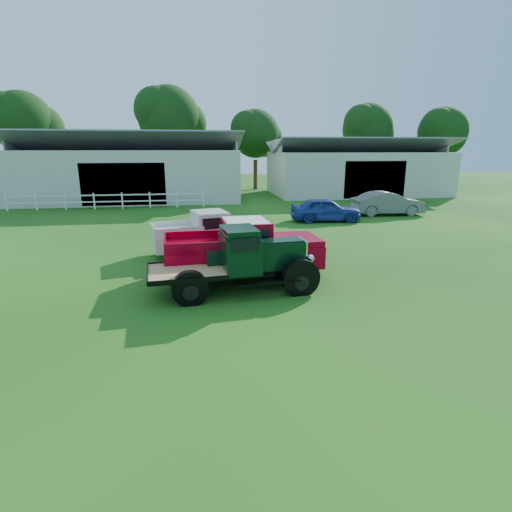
{
  "coord_description": "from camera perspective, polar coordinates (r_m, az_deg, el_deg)",
  "views": [
    {
      "loc": [
        -1.65,
        -10.88,
        4.35
      ],
      "look_at": [
        0.2,
        1.2,
        1.05
      ],
      "focal_mm": 28.0,
      "sensor_mm": 36.0,
      "label": 1
    }
  ],
  "objects": [
    {
      "name": "shed_right",
      "position": [
        41.02,
        14.06,
        12.25
      ],
      "size": [
        16.8,
        9.2,
        5.2
      ],
      "primitive_type": null,
      "color": "beige",
      "rests_on": "ground"
    },
    {
      "name": "shed_left",
      "position": [
        37.29,
        -17.34,
        12.08
      ],
      "size": [
        18.8,
        10.2,
        5.6
      ],
      "primitive_type": null,
      "color": "beige",
      "rests_on": "ground"
    },
    {
      "name": "tree_c",
      "position": [
        44.38,
        -0.08,
        15.32
      ],
      "size": [
        5.4,
        5.4,
        9.0
      ],
      "primitive_type": null,
      "color": "black",
      "rests_on": "ground"
    },
    {
      "name": "fence_rail",
      "position": [
        31.75,
        -20.35,
        7.41
      ],
      "size": [
        14.2,
        0.16,
        1.2
      ],
      "primitive_type": null,
      "color": "white",
      "rests_on": "ground"
    },
    {
      "name": "white_pickup",
      "position": [
        17.04,
        -6.83,
        3.29
      ],
      "size": [
        5.13,
        2.89,
        1.78
      ],
      "primitive_type": null,
      "rotation": [
        0.0,
        0.0,
        0.22
      ],
      "color": "silver",
      "rests_on": "ground"
    },
    {
      "name": "red_pickup",
      "position": [
        13.83,
        -1.92,
        1.13
      ],
      "size": [
        5.65,
        2.44,
        2.02
      ],
      "primitive_type": null,
      "rotation": [
        0.0,
        0.0,
        0.06
      ],
      "color": "#9D0017",
      "rests_on": "ground"
    },
    {
      "name": "tree_e",
      "position": [
        51.02,
        24.93,
        14.23
      ],
      "size": [
        5.7,
        5.7,
        9.5
      ],
      "primitive_type": null,
      "color": "black",
      "rests_on": "ground"
    },
    {
      "name": "misc_car_blue",
      "position": [
        24.99,
        9.89,
        6.56
      ],
      "size": [
        4.39,
        2.11,
        1.45
      ],
      "primitive_type": "imported",
      "rotation": [
        0.0,
        0.0,
        1.47
      ],
      "color": "navy",
      "rests_on": "ground"
    },
    {
      "name": "tree_b",
      "position": [
        44.96,
        -12.21,
        16.59
      ],
      "size": [
        6.9,
        6.9,
        11.5
      ],
      "primitive_type": null,
      "color": "black",
      "rests_on": "ground"
    },
    {
      "name": "tree_d",
      "position": [
        48.99,
        15.52,
        15.36
      ],
      "size": [
        6.0,
        6.0,
        10.0
      ],
      "primitive_type": null,
      "color": "black",
      "rests_on": "ground"
    },
    {
      "name": "tree_a",
      "position": [
        46.83,
        -30.15,
        14.27
      ],
      "size": [
        6.3,
        6.3,
        10.5
      ],
      "primitive_type": null,
      "color": "black",
      "rests_on": "ground"
    },
    {
      "name": "ground",
      "position": [
        11.83,
        -0.08,
        -6.46
      ],
      "size": [
        120.0,
        120.0,
        0.0
      ],
      "primitive_type": "plane",
      "color": "#163E10"
    },
    {
      "name": "misc_car_grey",
      "position": [
        28.41,
        18.29,
        7.15
      ],
      "size": [
        4.77,
        1.79,
        1.56
      ],
      "primitive_type": "imported",
      "rotation": [
        0.0,
        0.0,
        1.54
      ],
      "color": "#5F5F5F",
      "rests_on": "ground"
    },
    {
      "name": "vintage_flatbed",
      "position": [
        12.35,
        -2.81,
        -0.58
      ],
      "size": [
        5.29,
        2.54,
        2.02
      ],
      "primitive_type": null,
      "rotation": [
        0.0,
        0.0,
        0.1
      ],
      "color": "black",
      "rests_on": "ground"
    }
  ]
}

